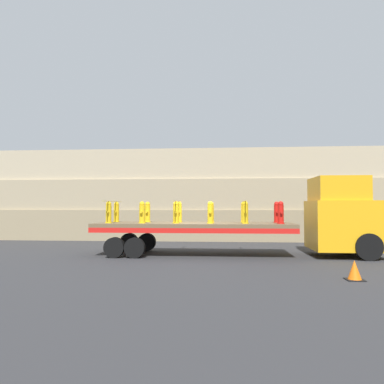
# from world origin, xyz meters

# --- Properties ---
(ground_plane) EXTENTS (120.00, 120.00, 0.00)m
(ground_plane) POSITION_xyz_m (0.00, 0.00, 0.00)
(ground_plane) COLOR #2D2D30
(rock_cliff) EXTENTS (60.00, 3.30, 5.52)m
(rock_cliff) POSITION_xyz_m (0.00, 7.52, 2.76)
(rock_cliff) COLOR gray
(rock_cliff) RESTS_ON ground_plane
(truck_cab) EXTENTS (2.79, 2.61, 3.25)m
(truck_cab) POSITION_xyz_m (6.28, 0.00, 1.61)
(truck_cab) COLOR orange
(truck_cab) RESTS_ON ground_plane
(flatbed_trailer) EXTENTS (8.29, 2.68, 1.35)m
(flatbed_trailer) POSITION_xyz_m (-0.50, 0.00, 1.11)
(flatbed_trailer) COLOR brown
(flatbed_trailer) RESTS_ON ground_plane
(fire_hydrant_yellow_near_0) EXTENTS (0.29, 0.47, 0.91)m
(fire_hydrant_yellow_near_0) POSITION_xyz_m (-3.54, -0.57, 1.80)
(fire_hydrant_yellow_near_0) COLOR gold
(fire_hydrant_yellow_near_0) RESTS_ON flatbed_trailer
(fire_hydrant_yellow_far_0) EXTENTS (0.29, 0.47, 0.91)m
(fire_hydrant_yellow_far_0) POSITION_xyz_m (-3.54, 0.57, 1.80)
(fire_hydrant_yellow_far_0) COLOR gold
(fire_hydrant_yellow_far_0) RESTS_ON flatbed_trailer
(fire_hydrant_yellow_near_1) EXTENTS (0.29, 0.47, 0.91)m
(fire_hydrant_yellow_near_1) POSITION_xyz_m (-2.13, -0.57, 1.80)
(fire_hydrant_yellow_near_1) COLOR gold
(fire_hydrant_yellow_near_1) RESTS_ON flatbed_trailer
(fire_hydrant_yellow_far_1) EXTENTS (0.29, 0.47, 0.91)m
(fire_hydrant_yellow_far_1) POSITION_xyz_m (-2.13, 0.57, 1.80)
(fire_hydrant_yellow_far_1) COLOR gold
(fire_hydrant_yellow_far_1) RESTS_ON flatbed_trailer
(fire_hydrant_yellow_near_2) EXTENTS (0.29, 0.47, 0.91)m
(fire_hydrant_yellow_near_2) POSITION_xyz_m (-0.71, -0.57, 1.80)
(fire_hydrant_yellow_near_2) COLOR gold
(fire_hydrant_yellow_near_2) RESTS_ON flatbed_trailer
(fire_hydrant_yellow_far_2) EXTENTS (0.29, 0.47, 0.91)m
(fire_hydrant_yellow_far_2) POSITION_xyz_m (-0.71, 0.57, 1.80)
(fire_hydrant_yellow_far_2) COLOR gold
(fire_hydrant_yellow_far_2) RESTS_ON flatbed_trailer
(fire_hydrant_yellow_near_3) EXTENTS (0.29, 0.47, 0.91)m
(fire_hydrant_yellow_near_3) POSITION_xyz_m (0.71, -0.57, 1.80)
(fire_hydrant_yellow_near_3) COLOR gold
(fire_hydrant_yellow_near_3) RESTS_ON flatbed_trailer
(fire_hydrant_yellow_far_3) EXTENTS (0.29, 0.47, 0.91)m
(fire_hydrant_yellow_far_3) POSITION_xyz_m (0.71, 0.57, 1.80)
(fire_hydrant_yellow_far_3) COLOR gold
(fire_hydrant_yellow_far_3) RESTS_ON flatbed_trailer
(fire_hydrant_yellow_near_4) EXTENTS (0.29, 0.47, 0.91)m
(fire_hydrant_yellow_near_4) POSITION_xyz_m (2.13, -0.57, 1.80)
(fire_hydrant_yellow_near_4) COLOR gold
(fire_hydrant_yellow_near_4) RESTS_ON flatbed_trailer
(fire_hydrant_yellow_far_4) EXTENTS (0.29, 0.47, 0.91)m
(fire_hydrant_yellow_far_4) POSITION_xyz_m (2.13, 0.57, 1.80)
(fire_hydrant_yellow_far_4) COLOR gold
(fire_hydrant_yellow_far_4) RESTS_ON flatbed_trailer
(fire_hydrant_red_near_5) EXTENTS (0.29, 0.47, 0.91)m
(fire_hydrant_red_near_5) POSITION_xyz_m (3.54, -0.57, 1.80)
(fire_hydrant_red_near_5) COLOR red
(fire_hydrant_red_near_5) RESTS_ON flatbed_trailer
(fire_hydrant_red_far_5) EXTENTS (0.29, 0.47, 0.91)m
(fire_hydrant_red_far_5) POSITION_xyz_m (3.54, 0.57, 1.80)
(fire_hydrant_red_far_5) COLOR red
(fire_hydrant_red_far_5) RESTS_ON flatbed_trailer
(cargo_strap_rear) EXTENTS (0.05, 2.79, 0.01)m
(cargo_strap_rear) POSITION_xyz_m (-3.54, 0.00, 2.27)
(cargo_strap_rear) COLOR yellow
(cargo_strap_rear) RESTS_ON fire_hydrant_yellow_near_0
(cargo_strap_middle) EXTENTS (0.05, 2.79, 0.01)m
(cargo_strap_middle) POSITION_xyz_m (-0.71, 0.00, 2.27)
(cargo_strap_middle) COLOR yellow
(cargo_strap_middle) RESTS_ON fire_hydrant_yellow_near_2
(cargo_strap_front) EXTENTS (0.05, 2.79, 0.01)m
(cargo_strap_front) POSITION_xyz_m (2.13, 0.00, 2.27)
(cargo_strap_front) COLOR yellow
(cargo_strap_front) RESTS_ON fire_hydrant_yellow_near_4
(traffic_cone) EXTENTS (0.48, 0.48, 0.55)m
(traffic_cone) POSITION_xyz_m (4.87, -5.07, 0.27)
(traffic_cone) COLOR black
(traffic_cone) RESTS_ON ground_plane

